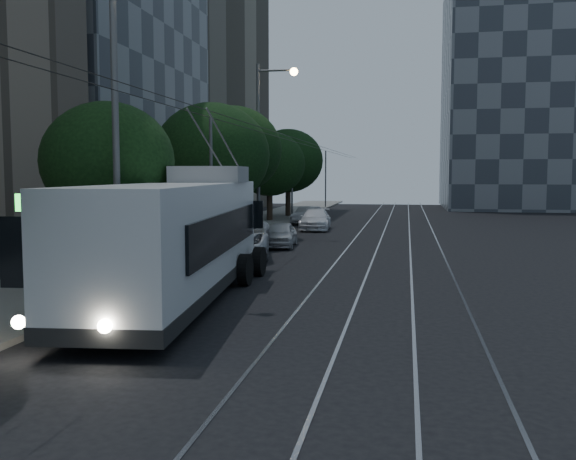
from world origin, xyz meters
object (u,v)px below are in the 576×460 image
(car_white_a, at_px, (280,234))
(car_white_c, at_px, (308,215))
(car_white_d, at_px, (308,213))
(trolleybus, at_px, (179,238))
(streetlamp_near, at_px, (128,84))
(streetlamp_far, at_px, (265,133))
(pickup_silver, at_px, (234,236))
(car_white_b, at_px, (315,220))

(car_white_a, height_order, car_white_c, car_white_c)
(car_white_c, relative_size, car_white_d, 1.04)
(trolleybus, height_order, car_white_c, trolleybus)
(streetlamp_near, relative_size, streetlamp_far, 1.05)
(trolleybus, height_order, car_white_a, trolleybus)
(pickup_silver, bearing_deg, streetlamp_near, -104.56)
(pickup_silver, bearing_deg, car_white_c, 77.18)
(pickup_silver, bearing_deg, streetlamp_far, 81.63)
(pickup_silver, bearing_deg, trolleybus, -95.62)
(car_white_b, height_order, car_white_c, car_white_b)
(car_white_b, relative_size, car_white_c, 1.21)
(pickup_silver, bearing_deg, car_white_a, 60.62)
(trolleybus, xyz_separation_m, car_white_c, (-0.64, 28.21, -1.15))
(car_white_a, height_order, car_white_b, car_white_b)
(car_white_a, distance_m, car_white_c, 14.66)
(car_white_d, bearing_deg, streetlamp_near, -108.14)
(car_white_d, distance_m, streetlamp_near, 30.89)
(pickup_silver, relative_size, car_white_d, 1.80)
(streetlamp_far, bearing_deg, streetlamp_near, -89.98)
(car_white_d, bearing_deg, car_white_a, -103.06)
(car_white_a, xyz_separation_m, streetlamp_near, (-1.75, -13.46, 5.52))
(car_white_a, bearing_deg, trolleybus, -95.54)
(car_white_b, bearing_deg, streetlamp_near, -98.84)
(streetlamp_near, bearing_deg, streetlamp_far, 90.02)
(trolleybus, bearing_deg, car_white_c, 85.56)
(car_white_a, height_order, streetlamp_near, streetlamp_near)
(car_white_d, xyz_separation_m, streetlamp_near, (-0.56, -30.39, 5.52))
(car_white_b, xyz_separation_m, streetlamp_far, (-2.09, -5.40, 5.20))
(car_white_a, relative_size, car_white_b, 0.80)
(car_white_a, relative_size, car_white_d, 1.00)
(trolleybus, relative_size, pickup_silver, 1.96)
(streetlamp_far, bearing_deg, car_white_c, 85.05)
(trolleybus, height_order, streetlamp_near, streetlamp_near)
(trolleybus, distance_m, car_white_b, 23.61)
(trolleybus, xyz_separation_m, car_white_b, (0.58, 23.57, -1.11))
(car_white_b, bearing_deg, car_white_d, 98.64)
(car_white_d, height_order, streetlamp_far, streetlamp_far)
(car_white_d, bearing_deg, car_white_c, -99.56)
(car_white_a, distance_m, car_white_b, 10.01)
(trolleybus, distance_m, streetlamp_near, 4.62)
(pickup_silver, height_order, streetlamp_far, streetlamp_far)
(trolleybus, relative_size, car_white_b, 2.83)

